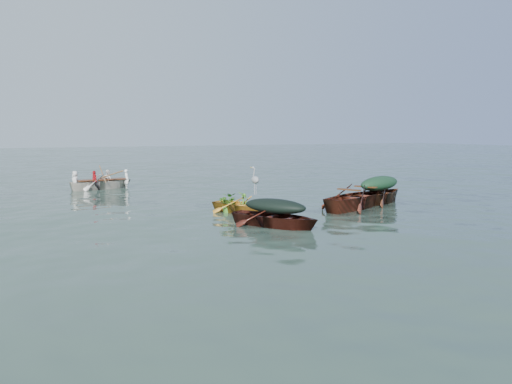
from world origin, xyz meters
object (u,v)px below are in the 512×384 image
at_px(green_tarp_boat, 379,203).
at_px(open_wooden_boat, 357,208).
at_px(heron, 255,184).
at_px(dark_covered_boat, 275,226).
at_px(yellow_dinghy, 246,213).
at_px(rowed_boat, 102,189).

xyz_separation_m(green_tarp_boat, open_wooden_boat, (-1.41, -0.60, 0.00)).
bearing_deg(heron, dark_covered_boat, -131.35).
bearing_deg(yellow_dinghy, heron, 5.19).
distance_m(yellow_dinghy, green_tarp_boat, 5.24).
bearing_deg(rowed_boat, open_wooden_boat, -150.83).
xyz_separation_m(rowed_boat, heron, (3.66, -8.47, 0.87)).
height_order(dark_covered_boat, green_tarp_boat, green_tarp_boat).
bearing_deg(open_wooden_boat, rowed_boat, 12.36).
height_order(dark_covered_boat, rowed_boat, rowed_boat).
bearing_deg(yellow_dinghy, dark_covered_boat, -122.06).
distance_m(yellow_dinghy, rowed_boat, 9.34).
relative_size(open_wooden_boat, rowed_boat, 1.22).
distance_m(green_tarp_boat, rowed_boat, 12.17).
height_order(open_wooden_boat, heron, heron).
bearing_deg(rowed_boat, heron, -164.32).
xyz_separation_m(yellow_dinghy, rowed_boat, (-3.20, 8.77, 0.00)).
distance_m(open_wooden_boat, heron, 3.59).
bearing_deg(open_wooden_boat, heron, 50.47).
bearing_deg(dark_covered_boat, rowed_boat, 73.05).
height_order(yellow_dinghy, heron, heron).
relative_size(yellow_dinghy, dark_covered_boat, 0.91).
xyz_separation_m(yellow_dinghy, open_wooden_boat, (3.83, -0.60, 0.00)).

